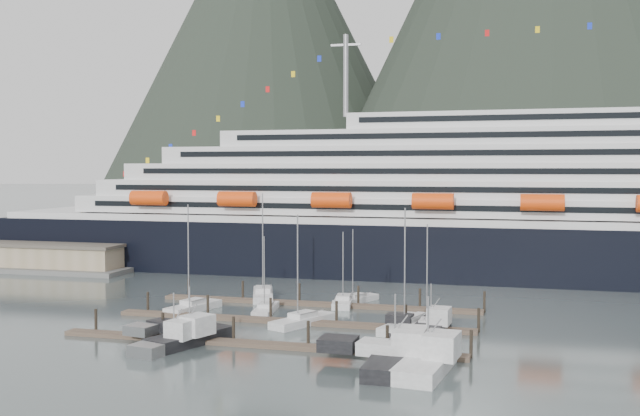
# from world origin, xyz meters

# --- Properties ---
(ground) EXTENTS (1600.00, 1600.00, 0.00)m
(ground) POSITION_xyz_m (0.00, 0.00, 0.00)
(ground) COLOR #4B5857
(ground) RESTS_ON ground
(mountains) EXTENTS (870.00, 440.00, 420.00)m
(mountains) POSITION_xyz_m (52.48, 588.54, 163.40)
(mountains) COLOR black
(mountains) RESTS_ON ground
(cruise_ship) EXTENTS (210.00, 30.40, 50.30)m
(cruise_ship) POSITION_xyz_m (30.03, 54.94, 12.04)
(cruise_ship) COLOR black
(cruise_ship) RESTS_ON ground
(warehouse) EXTENTS (46.00, 20.00, 5.80)m
(warehouse) POSITION_xyz_m (-72.00, 42.00, 2.25)
(warehouse) COLOR #595956
(warehouse) RESTS_ON ground
(dock_near) EXTENTS (48.18, 2.28, 3.20)m
(dock_near) POSITION_xyz_m (-4.93, -9.95, 0.31)
(dock_near) COLOR #4C3B31
(dock_near) RESTS_ON ground
(dock_mid) EXTENTS (48.18, 2.28, 3.20)m
(dock_mid) POSITION_xyz_m (-4.93, 3.05, 0.31)
(dock_mid) COLOR #4C3B31
(dock_mid) RESTS_ON ground
(dock_far) EXTENTS (48.18, 2.28, 3.20)m
(dock_far) POSITION_xyz_m (-4.93, 16.05, 0.31)
(dock_far) COLOR #4C3B31
(dock_far) RESTS_ON ground
(sailboat_a) EXTENTS (5.10, 10.06, 15.61)m
(sailboat_a) POSITION_xyz_m (-20.73, 7.48, 0.45)
(sailboat_a) COLOR #B8B8B8
(sailboat_a) RESTS_ON ground
(sailboat_b) EXTENTS (3.69, 9.24, 11.16)m
(sailboat_b) POSITION_xyz_m (-10.45, 9.02, 0.39)
(sailboat_b) COLOR #B8B8B8
(sailboat_b) RESTS_ON ground
(sailboat_c) EXTENTS (6.74, 10.48, 14.78)m
(sailboat_c) POSITION_xyz_m (-3.08, 2.59, 0.44)
(sailboat_c) COLOR #B8B8B8
(sailboat_c) RESTS_ON ground
(sailboat_d) EXTENTS (6.18, 12.65, 15.79)m
(sailboat_d) POSITION_xyz_m (10.39, 3.86, 0.44)
(sailboat_d) COLOR #B8B8B8
(sailboat_d) RESTS_ON ground
(sailboat_e) EXTENTS (6.60, 11.64, 16.87)m
(sailboat_e) POSITION_xyz_m (-14.80, 19.99, 0.46)
(sailboat_e) COLOR #B8B8B8
(sailboat_e) RESTS_ON ground
(sailboat_f) EXTENTS (3.78, 9.21, 11.35)m
(sailboat_f) POSITION_xyz_m (-1.32, 17.52, 0.41)
(sailboat_f) COLOR #B8B8B8
(sailboat_f) RESTS_ON ground
(sailboat_g) EXTENTS (5.53, 9.12, 11.45)m
(sailboat_g) POSITION_xyz_m (0.03, 19.99, 0.39)
(sailboat_g) COLOR #B8B8B8
(sailboat_g) RESTS_ON ground
(sailboat_h) EXTENTS (2.58, 8.66, 13.75)m
(sailboat_h) POSITION_xyz_m (12.86, 3.23, 0.42)
(sailboat_h) COLOR #B8B8B8
(sailboat_h) RESTS_ON ground
(trawler_a) EXTENTS (9.23, 12.67, 6.72)m
(trawler_a) POSITION_xyz_m (-13.81, -12.65, 0.87)
(trawler_a) COLOR gray
(trawler_a) RESTS_ON ground
(trawler_b) EXTENTS (9.68, 11.78, 7.29)m
(trawler_b) POSITION_xyz_m (-12.65, -10.93, 0.92)
(trawler_b) COLOR black
(trawler_b) RESTS_ON ground
(trawler_c) EXTENTS (11.04, 15.74, 8.08)m
(trawler_c) POSITION_xyz_m (11.49, -13.73, 0.99)
(trawler_c) COLOR black
(trawler_c) RESTS_ON ground
(trawler_d) EXTENTS (10.43, 14.04, 8.20)m
(trawler_d) POSITION_xyz_m (15.04, -14.98, 1.00)
(trawler_d) COLOR #B8B8B8
(trawler_d) RESTS_ON ground
(trawler_e) EXTENTS (7.98, 10.47, 6.64)m
(trawler_e) POSITION_xyz_m (13.25, 2.27, 0.86)
(trawler_e) COLOR black
(trawler_e) RESTS_ON ground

